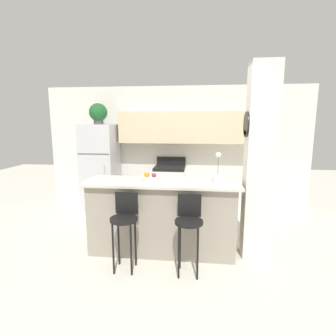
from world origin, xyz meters
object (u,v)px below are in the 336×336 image
object	(u,v)px
fruit_bowl	(150,178)
stove_range	(170,187)
trash_bin	(124,203)
refrigerator	(101,167)
bar_stool_right	(189,223)
potted_plant_on_fridge	(98,113)
orchid_vase	(218,174)
bar_stool_left	(125,220)

from	to	relation	value
fruit_bowl	stove_range	bearing A→B (deg)	87.48
fruit_bowl	trash_bin	world-z (taller)	fruit_bowl
stove_range	trash_bin	size ratio (longest dim) A/B	2.82
refrigerator	bar_stool_right	bearing A→B (deg)	-49.47
potted_plant_on_fridge	trash_bin	xyz separation A→B (m)	(0.56, -0.26, -1.80)
orchid_vase	fruit_bowl	distance (m)	0.92
bar_stool_right	potted_plant_on_fridge	bearing A→B (deg)	130.53
stove_range	orchid_vase	bearing A→B (deg)	-65.72
stove_range	fruit_bowl	distance (m)	1.89
bar_stool_left	potted_plant_on_fridge	bearing A→B (deg)	116.95
fruit_bowl	bar_stool_left	bearing A→B (deg)	-112.89
bar_stool_right	fruit_bowl	world-z (taller)	fruit_bowl
trash_bin	stove_range	bearing A→B (deg)	19.88
bar_stool_left	stove_range	bearing A→B (deg)	82.56
refrigerator	potted_plant_on_fridge	world-z (taller)	potted_plant_on_fridge
stove_range	bar_stool_right	world-z (taller)	stove_range
orchid_vase	bar_stool_left	bearing A→B (deg)	-157.31
stove_range	orchid_vase	xyz separation A→B (m)	(0.83, -1.85, 0.68)
trash_bin	potted_plant_on_fridge	bearing A→B (deg)	155.33
stove_range	fruit_bowl	size ratio (longest dim) A/B	4.63
bar_stool_right	fruit_bowl	size ratio (longest dim) A/B	4.14
potted_plant_on_fridge	fruit_bowl	distance (m)	2.39
refrigerator	bar_stool_right	distance (m)	2.98
stove_range	orchid_vase	world-z (taller)	orchid_vase
stove_range	potted_plant_on_fridge	world-z (taller)	potted_plant_on_fridge
potted_plant_on_fridge	bar_stool_left	bearing A→B (deg)	-63.05
stove_range	bar_stool_left	distance (m)	2.35
trash_bin	fruit_bowl	bearing A→B (deg)	-60.92
stove_range	bar_stool_right	size ratio (longest dim) A/B	1.12
bar_stool_left	fruit_bowl	bearing A→B (deg)	67.11
orchid_vase	refrigerator	bearing A→B (deg)	142.08
bar_stool_left	orchid_vase	size ratio (longest dim) A/B	2.35
bar_stool_left	fruit_bowl	xyz separation A→B (m)	(0.22, 0.53, 0.42)
bar_stool_right	trash_bin	bearing A→B (deg)	124.47
stove_range	trash_bin	distance (m)	0.99
fruit_bowl	refrigerator	bearing A→B (deg)	128.52
potted_plant_on_fridge	fruit_bowl	size ratio (longest dim) A/B	1.83
potted_plant_on_fridge	stove_range	bearing A→B (deg)	2.72
fruit_bowl	bar_stool_right	bearing A→B (deg)	-43.71
bar_stool_left	orchid_vase	distance (m)	1.33
refrigerator	stove_range	distance (m)	1.51
bar_stool_right	trash_bin	distance (m)	2.47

